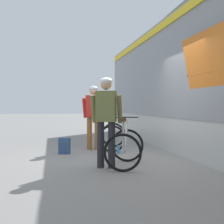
{
  "coord_description": "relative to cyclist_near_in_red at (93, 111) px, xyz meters",
  "views": [
    {
      "loc": [
        -1.71,
        -6.52,
        1.21
      ],
      "look_at": [
        -0.17,
        1.12,
        1.05
      ],
      "focal_mm": 48.51,
      "sensor_mm": 36.0,
      "label": 1
    }
  ],
  "objects": [
    {
      "name": "water_bottle_by_the_backpack",
      "position": [
        -0.79,
        -0.58,
        -0.95
      ],
      "size": [
        0.07,
        0.07,
        0.21
      ],
      "primitive_type": "cylinder",
      "color": "silver",
      "rests_on": "ground"
    },
    {
      "name": "backpack_on_platform",
      "position": [
        -0.82,
        -0.61,
        -0.85
      ],
      "size": [
        0.32,
        0.25,
        0.4
      ],
      "primitive_type": "cube",
      "rotation": [
        0.0,
        0.0,
        -0.26
      ],
      "color": "navy",
      "rests_on": "ground"
    },
    {
      "name": "bicycle_far_silver",
      "position": [
        0.29,
        -2.46,
        -0.65
      ],
      "size": [
        1.02,
        1.24,
        0.99
      ],
      "color": "black",
      "rests_on": "ground"
    },
    {
      "name": "cyclist_far_in_olive",
      "position": [
        -0.09,
        -2.5,
        0.0
      ],
      "size": [
        0.66,
        0.47,
        1.76
      ],
      "color": "#232328",
      "rests_on": "ground"
    },
    {
      "name": "water_bottle_near_the_bikes",
      "position": [
        0.51,
        -0.86,
        -0.95
      ],
      "size": [
        0.07,
        0.07,
        0.2
      ],
      "primitive_type": "cylinder",
      "color": "#338CCC",
      "rests_on": "ground"
    },
    {
      "name": "cyclist_near_in_red",
      "position": [
        0.0,
        0.0,
        0.0
      ],
      "size": [
        0.66,
        0.45,
        1.76
      ],
      "color": "#935B2D",
      "rests_on": "ground"
    },
    {
      "name": "ground_plane",
      "position": [
        0.56,
        -1.77,
        -1.05
      ],
      "size": [
        80.0,
        80.0,
        0.0
      ],
      "primitive_type": "plane",
      "color": "gray"
    },
    {
      "name": "bicycle_near_white",
      "position": [
        0.52,
        -0.14,
        -0.65
      ],
      "size": [
        0.94,
        1.21,
        0.99
      ],
      "color": "black",
      "rests_on": "ground"
    }
  ]
}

